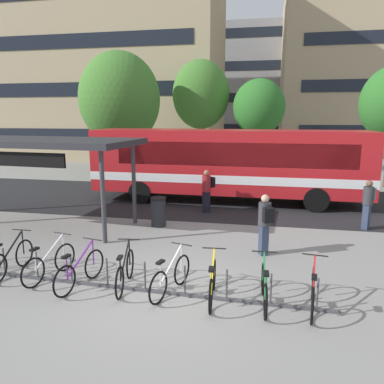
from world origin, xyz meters
name	(u,v)px	position (x,y,z in m)	size (l,w,h in m)	color
ground	(166,292)	(0.00, 0.00, 0.00)	(200.00, 200.00, 0.00)	gray
bus_lane_asphalt	(218,201)	(0.00, 9.10, 0.00)	(80.00, 7.20, 0.01)	#232326
city_bus	(226,162)	(0.36, 9.10, 1.78)	(12.06, 2.73, 3.20)	red
bike_rack	(126,285)	(-0.90, -0.03, 0.10)	(9.02, 0.43, 0.70)	#47474C
parked_bicycle_black_1	(11,259)	(-3.94, 0.21, 0.38)	(0.52, 1.72, 0.99)	black
parked_bicycle_white_2	(50,263)	(-2.88, 0.16, 0.38)	(0.56, 1.69, 0.99)	black
parked_bicycle_purple_3	(80,271)	(-1.96, -0.11, 0.38)	(0.55, 1.70, 0.99)	black
parked_bicycle_black_4	(125,272)	(-0.95, 0.06, 0.38)	(0.52, 1.71, 0.99)	black
parked_bicycle_white_5	(171,277)	(0.13, -0.02, 0.38)	(0.65, 1.67, 0.99)	black
parked_bicycle_yellow_6	(212,284)	(1.06, -0.16, 0.38)	(0.52, 1.72, 0.99)	black
parked_bicycle_green_7	(264,288)	(2.13, -0.16, 0.38)	(0.52, 1.72, 0.99)	black
parked_bicycle_red_8	(313,292)	(3.07, -0.16, 0.38)	(0.52, 1.72, 0.99)	black
transit_shelter	(34,144)	(-5.69, 4.10, 2.86)	(7.24, 3.56, 3.05)	#38383D
commuter_grey_pack_1	(368,201)	(5.53, 5.83, 0.98)	(0.54, 0.60, 1.70)	#2D3851
commuter_black_pack_2	(207,188)	(-0.17, 6.99, 0.99)	(0.58, 0.60, 1.72)	black
commuter_black_pack_3	(265,221)	(2.10, 2.69, 0.99)	(0.49, 0.60, 1.72)	#2D3851
trash_bin	(158,212)	(-1.55, 4.81, 0.52)	(0.55, 0.55, 1.03)	#232328
street_tree_0	(259,107)	(1.55, 18.15, 4.36)	(3.42, 3.42, 6.21)	brown
street_tree_2	(120,99)	(-7.02, 15.25, 4.82)	(5.05, 5.05, 7.74)	brown
street_tree_3	(201,95)	(-2.48, 18.89, 5.23)	(3.94, 3.94, 7.61)	brown
building_left_wing	(109,56)	(-12.38, 26.40, 9.20)	(20.32, 10.44, 18.40)	tan
building_centre_block	(275,88)	(3.02, 45.43, 7.45)	(17.05, 11.96, 14.89)	gray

